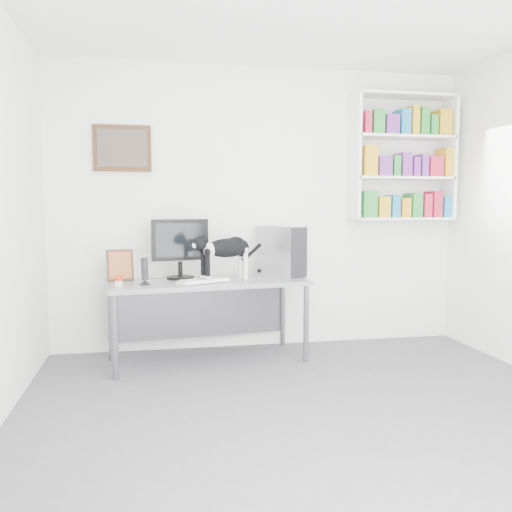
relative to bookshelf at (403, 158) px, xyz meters
name	(u,v)px	position (x,y,z in m)	size (l,w,h in m)	color
room	(326,210)	(-1.40, -1.85, -0.50)	(4.01, 4.01, 2.70)	#5C5C61
bookshelf	(403,158)	(0.00, 0.00, 0.00)	(1.03, 0.28, 1.24)	white
wall_art	(122,148)	(-2.70, 0.12, 0.05)	(0.52, 0.04, 0.42)	#472A16
desk	(208,321)	(-1.97, -0.32, -1.49)	(1.73, 0.67, 0.72)	gray
monitor	(180,249)	(-2.20, -0.17, -0.86)	(0.51, 0.25, 0.55)	black
keyboard	(203,281)	(-2.03, -0.46, -1.11)	(0.44, 0.17, 0.03)	white
pc_tower	(281,251)	(-1.28, -0.18, -0.89)	(0.21, 0.47, 0.47)	silver
speaker	(145,271)	(-2.51, -0.48, -1.01)	(0.10, 0.10, 0.24)	black
leaning_print	(120,265)	(-2.73, -0.18, -0.99)	(0.23, 0.09, 0.28)	#472A16
soup_can	(119,281)	(-2.72, -0.54, -1.08)	(0.06, 0.06, 0.09)	#B9280F
cat	(226,259)	(-1.82, -0.39, -0.93)	(0.64, 0.17, 0.39)	black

